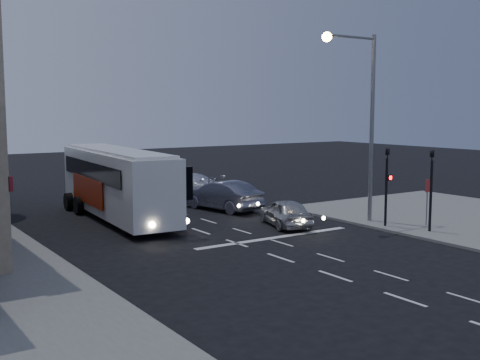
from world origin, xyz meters
TOP-DOWN VIEW (x-y plane):
  - ground at (0.00, 0.00)m, footprint 120.00×120.00m
  - road_markings at (1.29, 3.31)m, footprint 8.00×30.55m
  - tour_bus at (-1.97, 10.07)m, footprint 3.27×11.80m
  - car_suv at (3.99, 3.80)m, footprint 2.65×4.20m
  - car_sedan_a at (3.93, 9.46)m, footprint 2.69×5.21m
  - car_sedan_b at (3.88, 14.30)m, footprint 4.11×6.19m
  - traffic_signal_main at (7.60, 0.78)m, footprint 0.25×0.35m
  - traffic_signal_side at (8.30, -1.20)m, footprint 0.18×0.15m
  - regulatory_sign at (9.30, -0.24)m, footprint 0.45×0.12m
  - streetlight at (7.34, 2.20)m, footprint 3.32×0.44m

SIDE VIEW (x-z plane):
  - ground at x=0.00m, z-range 0.00..0.00m
  - road_markings at x=1.29m, z-range 0.00..0.01m
  - car_suv at x=3.99m, z-range 0.00..1.33m
  - car_sedan_a at x=3.93m, z-range 0.00..1.64m
  - car_sedan_b at x=3.88m, z-range 0.00..1.67m
  - regulatory_sign at x=9.30m, z-range 0.50..2.70m
  - tour_bus at x=-1.97m, z-range 0.15..3.72m
  - traffic_signal_main at x=7.60m, z-range 0.37..4.47m
  - traffic_signal_side at x=8.30m, z-range 0.37..4.47m
  - streetlight at x=7.34m, z-range 1.23..10.23m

